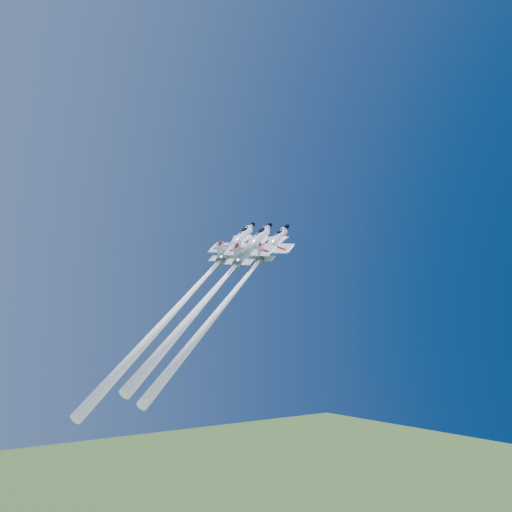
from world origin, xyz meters
TOP-DOWN VIEW (x-y plane):
  - jet_lead at (-7.30, -2.66)m, footprint 41.11×21.36m
  - jet_left at (-17.03, -2.20)m, footprint 41.82×21.74m
  - jet_right at (-11.73, -9.27)m, footprint 36.91×19.15m
  - jet_slot at (-14.29, -7.29)m, footprint 37.06×19.44m

SIDE VIEW (x-z plane):
  - jet_left at x=-17.03m, z-range 61.15..103.19m
  - jet_right at x=-11.73m, z-range 63.94..101.12m
  - jet_lead at x=-7.30m, z-range 62.29..103.64m
  - jet_slot at x=-14.29m, z-range 64.93..101.62m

